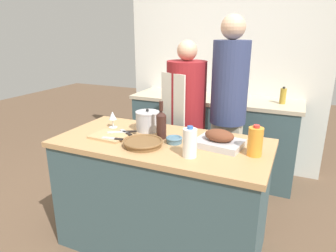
{
  "coord_description": "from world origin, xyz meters",
  "views": [
    {
      "loc": [
        0.89,
        -1.87,
        1.67
      ],
      "look_at": [
        0.0,
        0.12,
        0.98
      ],
      "focal_mm": 32.0,
      "sensor_mm": 36.0,
      "label": 1
    }
  ],
  "objects_px": {
    "stock_pot": "(148,121)",
    "person_cook_aproned": "(186,117)",
    "roasting_pan": "(219,140)",
    "mixing_bowl": "(174,140)",
    "person_cook_guest": "(228,107)",
    "knife_chef": "(123,132)",
    "milk_jug": "(190,143)",
    "cutting_board": "(110,136)",
    "condiment_bottle_short": "(283,96)",
    "knife_bread": "(113,138)",
    "wicker_basket": "(143,143)",
    "wine_glass_left": "(113,116)",
    "wine_bottle_green": "(161,124)",
    "juice_jug": "(255,142)",
    "condiment_bottle_tall": "(226,90)",
    "knife_paring": "(126,132)"
  },
  "relations": [
    {
      "from": "stock_pot",
      "to": "person_cook_aproned",
      "type": "bearing_deg",
      "value": 77.73
    },
    {
      "from": "roasting_pan",
      "to": "stock_pot",
      "type": "height_order",
      "value": "stock_pot"
    },
    {
      "from": "roasting_pan",
      "to": "mixing_bowl",
      "type": "bearing_deg",
      "value": -168.04
    },
    {
      "from": "mixing_bowl",
      "to": "person_cook_guest",
      "type": "relative_size",
      "value": 0.07
    },
    {
      "from": "knife_chef",
      "to": "milk_jug",
      "type": "bearing_deg",
      "value": -17.49
    },
    {
      "from": "cutting_board",
      "to": "roasting_pan",
      "type": "bearing_deg",
      "value": 10.51
    },
    {
      "from": "mixing_bowl",
      "to": "condiment_bottle_short",
      "type": "distance_m",
      "value": 1.58
    },
    {
      "from": "knife_bread",
      "to": "person_cook_aproned",
      "type": "relative_size",
      "value": 0.1
    },
    {
      "from": "wicker_basket",
      "to": "mixing_bowl",
      "type": "height_order",
      "value": "mixing_bowl"
    },
    {
      "from": "wicker_basket",
      "to": "wine_glass_left",
      "type": "distance_m",
      "value": 0.52
    },
    {
      "from": "person_cook_aproned",
      "to": "condiment_bottle_short",
      "type": "bearing_deg",
      "value": 63.63
    },
    {
      "from": "wine_bottle_green",
      "to": "knife_chef",
      "type": "height_order",
      "value": "wine_bottle_green"
    },
    {
      "from": "cutting_board",
      "to": "wine_glass_left",
      "type": "distance_m",
      "value": 0.26
    },
    {
      "from": "juice_jug",
      "to": "condiment_bottle_tall",
      "type": "xyz_separation_m",
      "value": [
        -0.56,
        1.5,
        0.03
      ]
    },
    {
      "from": "knife_chef",
      "to": "knife_paring",
      "type": "relative_size",
      "value": 1.35
    },
    {
      "from": "juice_jug",
      "to": "milk_jug",
      "type": "relative_size",
      "value": 1.0
    },
    {
      "from": "cutting_board",
      "to": "person_cook_guest",
      "type": "height_order",
      "value": "person_cook_guest"
    },
    {
      "from": "juice_jug",
      "to": "knife_bread",
      "type": "xyz_separation_m",
      "value": [
        -0.99,
        -0.15,
        -0.08
      ]
    },
    {
      "from": "condiment_bottle_tall",
      "to": "person_cook_aproned",
      "type": "bearing_deg",
      "value": -104.38
    },
    {
      "from": "wine_glass_left",
      "to": "roasting_pan",
      "type": "bearing_deg",
      "value": -3.87
    },
    {
      "from": "person_cook_aproned",
      "to": "mixing_bowl",
      "type": "bearing_deg",
      "value": -53.01
    },
    {
      "from": "roasting_pan",
      "to": "wicker_basket",
      "type": "distance_m",
      "value": 0.53
    },
    {
      "from": "roasting_pan",
      "to": "wine_bottle_green",
      "type": "xyz_separation_m",
      "value": [
        -0.44,
        -0.01,
        0.07
      ]
    },
    {
      "from": "cutting_board",
      "to": "person_cook_aproned",
      "type": "height_order",
      "value": "person_cook_aproned"
    },
    {
      "from": "knife_paring",
      "to": "wine_bottle_green",
      "type": "bearing_deg",
      "value": 9.11
    },
    {
      "from": "condiment_bottle_short",
      "to": "wine_bottle_green",
      "type": "bearing_deg",
      "value": -118.53
    },
    {
      "from": "cutting_board",
      "to": "condiment_bottle_tall",
      "type": "xyz_separation_m",
      "value": [
        0.51,
        1.59,
        0.12
      ]
    },
    {
      "from": "cutting_board",
      "to": "juice_jug",
      "type": "distance_m",
      "value": 1.07
    },
    {
      "from": "wicker_basket",
      "to": "mixing_bowl",
      "type": "bearing_deg",
      "value": 39.82
    },
    {
      "from": "milk_jug",
      "to": "knife_chef",
      "type": "relative_size",
      "value": 0.98
    },
    {
      "from": "knife_chef",
      "to": "person_cook_aproned",
      "type": "bearing_deg",
      "value": 70.8
    },
    {
      "from": "knife_chef",
      "to": "condiment_bottle_short",
      "type": "relative_size",
      "value": 1.17
    },
    {
      "from": "knife_bread",
      "to": "condiment_bottle_tall",
      "type": "xyz_separation_m",
      "value": [
        0.43,
        1.65,
        0.1
      ]
    },
    {
      "from": "wicker_basket",
      "to": "mixing_bowl",
      "type": "relative_size",
      "value": 2.36
    },
    {
      "from": "cutting_board",
      "to": "knife_chef",
      "type": "distance_m",
      "value": 0.11
    },
    {
      "from": "cutting_board",
      "to": "knife_paring",
      "type": "distance_m",
      "value": 0.13
    },
    {
      "from": "cutting_board",
      "to": "condiment_bottle_tall",
      "type": "distance_m",
      "value": 1.67
    },
    {
      "from": "wicker_basket",
      "to": "juice_jug",
      "type": "height_order",
      "value": "juice_jug"
    },
    {
      "from": "wine_glass_left",
      "to": "cutting_board",
      "type": "bearing_deg",
      "value": -61.68
    },
    {
      "from": "wicker_basket",
      "to": "knife_chef",
      "type": "height_order",
      "value": "wicker_basket"
    },
    {
      "from": "cutting_board",
      "to": "condiment_bottle_short",
      "type": "distance_m",
      "value": 1.9
    },
    {
      "from": "cutting_board",
      "to": "person_cook_aproned",
      "type": "xyz_separation_m",
      "value": [
        0.31,
        0.81,
        -0.03
      ]
    },
    {
      "from": "juice_jug",
      "to": "person_cook_aproned",
      "type": "distance_m",
      "value": 1.06
    },
    {
      "from": "juice_jug",
      "to": "person_cook_aproned",
      "type": "height_order",
      "value": "person_cook_aproned"
    },
    {
      "from": "roasting_pan",
      "to": "person_cook_aproned",
      "type": "relative_size",
      "value": 0.22
    },
    {
      "from": "milk_jug",
      "to": "knife_paring",
      "type": "xyz_separation_m",
      "value": [
        -0.6,
        0.2,
        -0.08
      ]
    },
    {
      "from": "wine_bottle_green",
      "to": "person_cook_aproned",
      "type": "height_order",
      "value": "person_cook_aproned"
    },
    {
      "from": "wine_glass_left",
      "to": "knife_paring",
      "type": "xyz_separation_m",
      "value": [
        0.2,
        -0.12,
        -0.07
      ]
    },
    {
      "from": "wine_bottle_green",
      "to": "person_cook_guest",
      "type": "relative_size",
      "value": 0.16
    },
    {
      "from": "knife_bread",
      "to": "milk_jug",
      "type": "bearing_deg",
      "value": -3.45
    }
  ]
}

